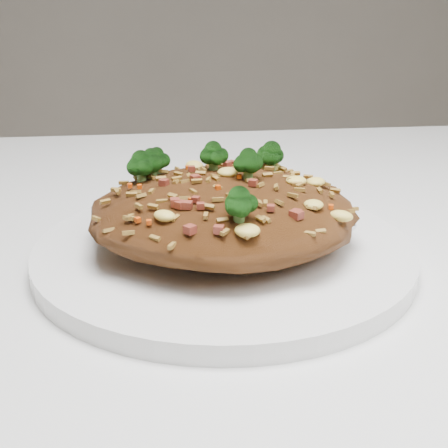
{
  "coord_description": "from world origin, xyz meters",
  "views": [
    {
      "loc": [
        0.07,
        -0.44,
        0.94
      ],
      "look_at": [
        0.12,
        -0.02,
        0.78
      ],
      "focal_mm": 50.0,
      "sensor_mm": 36.0,
      "label": 1
    }
  ],
  "objects_px": {
    "fried_rice": "(223,202)",
    "dining_table": "(73,360)",
    "plate": "(224,252)",
    "fork": "(278,206)"
  },
  "relations": [
    {
      "from": "dining_table",
      "to": "plate",
      "type": "distance_m",
      "value": 0.16
    },
    {
      "from": "dining_table",
      "to": "fried_rice",
      "type": "bearing_deg",
      "value": -9.12
    },
    {
      "from": "plate",
      "to": "fork",
      "type": "height_order",
      "value": "fork"
    },
    {
      "from": "plate",
      "to": "fried_rice",
      "type": "bearing_deg",
      "value": 123.33
    },
    {
      "from": "plate",
      "to": "fork",
      "type": "relative_size",
      "value": 2.08
    },
    {
      "from": "dining_table",
      "to": "plate",
      "type": "xyz_separation_m",
      "value": [
        0.12,
        -0.02,
        0.1
      ]
    },
    {
      "from": "dining_table",
      "to": "plate",
      "type": "bearing_deg",
      "value": -9.43
    },
    {
      "from": "dining_table",
      "to": "plate",
      "type": "height_order",
      "value": "plate"
    },
    {
      "from": "dining_table",
      "to": "fork",
      "type": "xyz_separation_m",
      "value": [
        0.17,
        0.05,
        0.11
      ]
    },
    {
      "from": "fried_rice",
      "to": "dining_table",
      "type": "bearing_deg",
      "value": 170.88
    }
  ]
}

